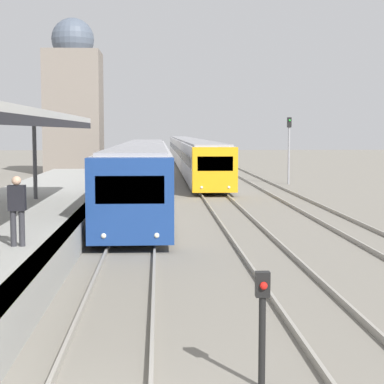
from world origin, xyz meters
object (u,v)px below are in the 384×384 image
at_px(person_on_platform, 17,207).
at_px(train_near, 143,167).
at_px(signal_post_near, 262,316).
at_px(signal_mast_far, 289,142).
at_px(train_far, 188,151).

height_order(person_on_platform, train_near, train_near).
xyz_separation_m(train_near, signal_post_near, (2.30, -27.44, -0.61)).
bearing_deg(signal_post_near, signal_mast_far, 77.81).
relative_size(train_near, signal_post_near, 20.60).
bearing_deg(signal_post_near, train_near, 94.78).
bearing_deg(signal_mast_far, train_far, 104.11).
xyz_separation_m(person_on_platform, signal_mast_far, (12.37, 28.82, 1.04)).
relative_size(train_far, signal_mast_far, 13.94).
distance_m(person_on_platform, signal_mast_far, 31.38).
bearing_deg(signal_mast_far, train_near, -142.01).
xyz_separation_m(signal_post_near, signal_mast_far, (7.60, 35.17, 1.88)).
bearing_deg(train_near, person_on_platform, -96.70).
height_order(train_near, signal_mast_far, signal_mast_far).
distance_m(train_near, train_far, 31.45).
relative_size(signal_post_near, signal_mast_far, 0.36).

